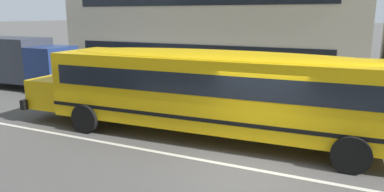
{
  "coord_description": "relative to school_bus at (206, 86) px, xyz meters",
  "views": [
    {
      "loc": [
        2.35,
        -8.82,
        4.08
      ],
      "look_at": [
        -2.21,
        0.99,
        1.61
      ],
      "focal_mm": 33.42,
      "sensor_mm": 36.0,
      "label": 1
    }
  ],
  "objects": [
    {
      "name": "ground_plane",
      "position": [
        2.15,
        -1.97,
        -1.75
      ],
      "size": [
        400.0,
        400.0,
        0.0
      ],
      "primitive_type": "plane",
      "color": "#54514F"
    },
    {
      "name": "lane_centreline",
      "position": [
        2.15,
        -1.97,
        -1.75
      ],
      "size": [
        110.0,
        0.16,
        0.01
      ],
      "primitive_type": "cube",
      "color": "silver",
      "rests_on": "ground_plane"
    },
    {
      "name": "school_bus",
      "position": [
        0.0,
        0.0,
        0.0
      ],
      "size": [
        13.3,
        3.21,
        2.95
      ],
      "rotation": [
        0.0,
        0.0,
        3.18
      ],
      "color": "yellow",
      "rests_on": "ground_plane"
    },
    {
      "name": "box_truck",
      "position": [
        -12.61,
        3.37,
        -0.21
      ],
      "size": [
        6.07,
        2.52,
        2.82
      ],
      "rotation": [
        0.0,
        0.0,
        0.01
      ],
      "color": "navy",
      "rests_on": "ground_plane"
    },
    {
      "name": "sidewalk_far",
      "position": [
        2.15,
        5.86,
        -1.75
      ],
      "size": [
        120.0,
        3.0,
        0.01
      ],
      "primitive_type": "cube",
      "color": "gray",
      "rests_on": "ground_plane"
    }
  ]
}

